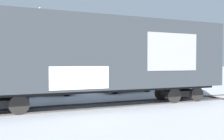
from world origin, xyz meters
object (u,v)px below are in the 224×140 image
Objects in this scene: freight_car at (102,55)px; flagpole at (38,36)px; parked_car_white at (126,82)px; parked_car_silver at (44,85)px.

freight_car is 12.91m from flagpole.
parked_car_white is at bearing -47.46° from flagpole.
parked_car_white is at bearing 54.00° from freight_car.
flagpole is 10.64m from parked_car_white.
flagpole is 8.15m from parked_car_silver.
parked_car_silver is at bearing 116.09° from freight_car.
freight_car is 6.48m from parked_car_silver.
freight_car reaches higher than parked_car_white.
freight_car is 3.14× the size of parked_car_silver.
parked_car_white is at bearing -2.49° from parked_car_silver.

